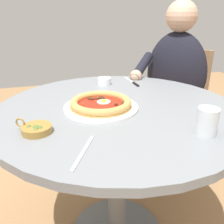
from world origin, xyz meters
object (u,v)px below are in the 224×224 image
at_px(water_glass, 207,123).
at_px(diner_person, 173,101).
at_px(dining_table, 118,136).
at_px(steak_knife, 133,83).
at_px(fork_utensil, 83,152).
at_px(pizza_on_plate, 101,104).
at_px(cafe_chair_diner, 179,97).
at_px(olive_pan, 36,129).
at_px(ramekin_capers, 104,81).

xyz_separation_m(water_glass, diner_person, (-0.81, 0.35, -0.24)).
bearing_deg(dining_table, water_glass, 32.89).
height_order(dining_table, steak_knife, steak_knife).
distance_m(water_glass, diner_person, 0.92).
bearing_deg(fork_utensil, pizza_on_plate, 157.93).
xyz_separation_m(water_glass, cafe_chair_diner, (-0.91, 0.45, -0.26)).
bearing_deg(cafe_chair_diner, olive_pan, -53.26).
bearing_deg(olive_pan, water_glass, 72.98).
bearing_deg(ramekin_capers, dining_table, -4.39).
bearing_deg(ramekin_capers, pizza_on_plate, -16.67).
xyz_separation_m(dining_table, fork_utensil, (0.32, -0.20, 0.14)).
distance_m(steak_knife, olive_pan, 0.70).
distance_m(dining_table, olive_pan, 0.40).
height_order(dining_table, water_glass, water_glass).
height_order(olive_pan, diner_person, diner_person).
distance_m(olive_pan, diner_person, 1.12).
bearing_deg(ramekin_capers, cafe_chair_diner, 111.70).
distance_m(dining_table, cafe_chair_diner, 0.89).
relative_size(dining_table, ramekin_capers, 14.29).
bearing_deg(olive_pan, ramekin_capers, 143.71).
bearing_deg(olive_pan, steak_knife, 132.09).
height_order(water_glass, olive_pan, water_glass).
height_order(pizza_on_plate, ramekin_capers, pizza_on_plate).
relative_size(ramekin_capers, olive_pan, 0.61).
bearing_deg(pizza_on_plate, ramekin_capers, 163.33).
bearing_deg(fork_utensil, ramekin_capers, 160.65).
xyz_separation_m(pizza_on_plate, fork_utensil, (0.32, -0.13, -0.02)).
relative_size(steak_knife, cafe_chair_diner, 0.25).
bearing_deg(fork_utensil, cafe_chair_diner, 136.42).
bearing_deg(steak_knife, olive_pan, -47.91).
xyz_separation_m(fork_utensil, diner_person, (-0.82, 0.76, -0.21)).
distance_m(dining_table, ramekin_capers, 0.37).
xyz_separation_m(pizza_on_plate, diner_person, (-0.50, 0.63, -0.22)).
bearing_deg(olive_pan, dining_table, 114.50).
distance_m(pizza_on_plate, fork_utensil, 0.35).
bearing_deg(ramekin_capers, olive_pan, -36.29).
xyz_separation_m(water_glass, olive_pan, (-0.16, -0.54, -0.03)).
bearing_deg(steak_knife, dining_table, -30.59).
bearing_deg(cafe_chair_diner, ramekin_capers, -68.30).
bearing_deg(dining_table, cafe_chair_diner, 131.78).
relative_size(water_glass, ramekin_capers, 1.26).
height_order(dining_table, diner_person, diner_person).
relative_size(fork_utensil, diner_person, 0.15).
xyz_separation_m(dining_table, pizza_on_plate, (-0.00, -0.07, 0.16)).
height_order(ramekin_capers, olive_pan, olive_pan).
relative_size(pizza_on_plate, diner_person, 0.26).
distance_m(pizza_on_plate, steak_knife, 0.41).
distance_m(water_glass, olive_pan, 0.56).
xyz_separation_m(ramekin_capers, cafe_chair_diner, (-0.25, 0.63, -0.24)).
xyz_separation_m(water_glass, fork_utensil, (0.00, -0.41, -0.04)).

